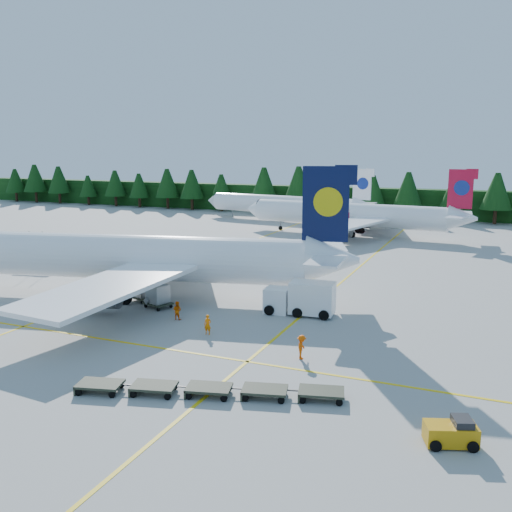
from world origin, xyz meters
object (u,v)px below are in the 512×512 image
at_px(service_truck, 300,298).
at_px(baggage_tug, 452,432).
at_px(airliner_red, 344,215).
at_px(airliner_navy, 109,257).
at_px(airstairs, 37,264).

bearing_deg(service_truck, baggage_tug, -57.67).
bearing_deg(airliner_red, service_truck, -75.61).
bearing_deg(baggage_tug, airliner_navy, 132.42).
bearing_deg(airliner_red, airliner_navy, -98.24).
relative_size(airliner_red, baggage_tug, 13.83).
xyz_separation_m(airliner_navy, baggage_tug, (33.30, -17.27, -3.19)).
distance_m(airliner_navy, service_truck, 19.45).
xyz_separation_m(airliner_navy, airstairs, (-15.36, 6.20, -3.06)).
bearing_deg(airstairs, service_truck, -20.63).
xyz_separation_m(airliner_navy, airliner_red, (11.07, 48.59, -0.48)).
height_order(airliner_navy, baggage_tug, airliner_navy).
relative_size(airliner_navy, baggage_tug, 15.56).
relative_size(airliner_navy, airliner_red, 1.13).
height_order(airstairs, service_truck, airstairs).
distance_m(airliner_red, airstairs, 50.02).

